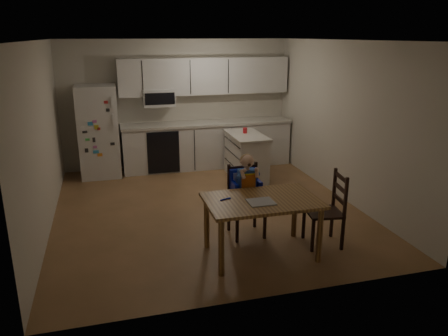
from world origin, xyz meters
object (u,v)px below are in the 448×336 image
refrigerator (98,132)px  chair_booster (246,186)px  dining_table (262,207)px  kitchen_island (246,156)px  chair_side (332,204)px  red_cup (245,130)px

refrigerator → chair_booster: (1.85, -3.15, -0.18)m
refrigerator → dining_table: (1.86, -3.76, -0.23)m
kitchen_island → chair_side: bearing=-86.2°
refrigerator → chair_side: refrigerator is taller
kitchen_island → dining_table: bearing=-104.6°
kitchen_island → red_cup: size_ratio=11.44×
chair_booster → chair_side: (0.94, -0.58, -0.14)m
dining_table → chair_booster: 0.62m
dining_table → refrigerator: bearing=116.2°
refrigerator → dining_table: size_ratio=1.27×
chair_side → refrigerator: bearing=-134.6°
red_cup → kitchen_island: bearing=-91.0°
red_cup → chair_booster: (-0.76, -2.37, -0.21)m
red_cup → chair_booster: chair_booster is taller
refrigerator → dining_table: 4.20m
chair_booster → kitchen_island: bearing=70.7°
refrigerator → chair_booster: refrigerator is taller
refrigerator → kitchen_island: refrigerator is taller
refrigerator → red_cup: bearing=-16.6°
refrigerator → red_cup: refrigerator is taller
kitchen_island → chair_side: 2.87m
dining_table → kitchen_island: bearing=75.4°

